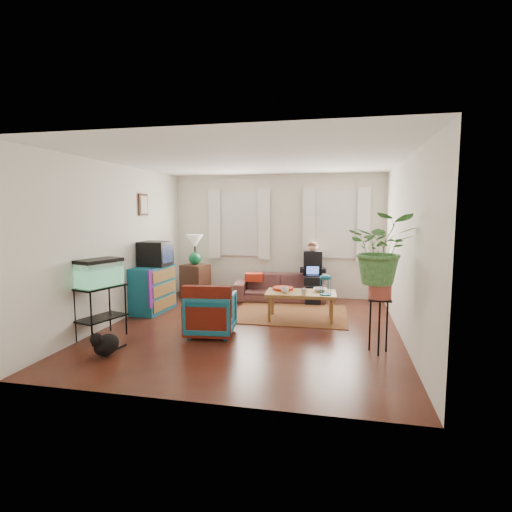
% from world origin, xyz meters
% --- Properties ---
extents(floor, '(4.50, 5.00, 0.01)m').
position_xyz_m(floor, '(0.00, 0.00, 0.00)').
color(floor, '#4F2B14').
rests_on(floor, ground).
extents(ceiling, '(4.50, 5.00, 0.01)m').
position_xyz_m(ceiling, '(0.00, 0.00, 2.60)').
color(ceiling, white).
rests_on(ceiling, wall_back).
extents(wall_back, '(4.50, 0.01, 2.60)m').
position_xyz_m(wall_back, '(0.00, 2.50, 1.30)').
color(wall_back, silver).
rests_on(wall_back, floor).
extents(wall_front, '(4.50, 0.01, 2.60)m').
position_xyz_m(wall_front, '(0.00, -2.50, 1.30)').
color(wall_front, silver).
rests_on(wall_front, floor).
extents(wall_left, '(0.01, 5.00, 2.60)m').
position_xyz_m(wall_left, '(-2.25, 0.00, 1.30)').
color(wall_left, silver).
rests_on(wall_left, floor).
extents(wall_right, '(0.01, 5.00, 2.60)m').
position_xyz_m(wall_right, '(2.25, 0.00, 1.30)').
color(wall_right, silver).
rests_on(wall_right, floor).
extents(window_left, '(1.08, 0.04, 1.38)m').
position_xyz_m(window_left, '(-0.80, 2.48, 1.55)').
color(window_left, white).
rests_on(window_left, wall_back).
extents(window_right, '(1.08, 0.04, 1.38)m').
position_xyz_m(window_right, '(1.25, 2.48, 1.55)').
color(window_right, white).
rests_on(window_right, wall_back).
extents(curtains_left, '(1.36, 0.06, 1.50)m').
position_xyz_m(curtains_left, '(-0.80, 2.40, 1.55)').
color(curtains_left, white).
rests_on(curtains_left, wall_back).
extents(curtains_right, '(1.36, 0.06, 1.50)m').
position_xyz_m(curtains_right, '(1.25, 2.40, 1.55)').
color(curtains_right, white).
rests_on(curtains_right, wall_back).
extents(picture_frame, '(0.04, 0.32, 0.40)m').
position_xyz_m(picture_frame, '(-2.21, 0.85, 1.95)').
color(picture_frame, '#3D2616').
rests_on(picture_frame, wall_left).
extents(area_rug, '(2.02, 1.63, 0.01)m').
position_xyz_m(area_rug, '(0.50, 0.97, 0.01)').
color(area_rug, brown).
rests_on(area_rug, floor).
extents(sofa, '(1.91, 0.91, 0.72)m').
position_xyz_m(sofa, '(0.15, 2.05, 0.36)').
color(sofa, brown).
rests_on(sofa, floor).
extents(seated_person, '(0.52, 0.61, 1.10)m').
position_xyz_m(seated_person, '(0.81, 2.12, 0.55)').
color(seated_person, black).
rests_on(seated_person, sofa).
extents(side_table, '(0.58, 0.58, 0.70)m').
position_xyz_m(side_table, '(-1.65, 1.96, 0.35)').
color(side_table, '#402618').
rests_on(side_table, floor).
extents(table_lamp, '(0.43, 0.43, 0.64)m').
position_xyz_m(table_lamp, '(-1.65, 1.96, 1.01)').
color(table_lamp, white).
rests_on(table_lamp, side_table).
extents(dresser, '(0.52, 0.95, 0.84)m').
position_xyz_m(dresser, '(-1.99, 0.67, 0.42)').
color(dresser, '#135873').
rests_on(dresser, floor).
extents(crt_tv, '(0.54, 0.49, 0.45)m').
position_xyz_m(crt_tv, '(-1.97, 0.76, 1.06)').
color(crt_tv, black).
rests_on(crt_tv, dresser).
extents(aquarium_stand, '(0.57, 0.77, 0.77)m').
position_xyz_m(aquarium_stand, '(-2.00, -0.94, 0.38)').
color(aquarium_stand, black).
rests_on(aquarium_stand, floor).
extents(aquarium, '(0.51, 0.70, 0.40)m').
position_xyz_m(aquarium, '(-2.00, -0.94, 0.97)').
color(aquarium, '#7FD899').
rests_on(aquarium, aquarium_stand).
extents(black_cat, '(0.34, 0.45, 0.35)m').
position_xyz_m(black_cat, '(-1.53, -1.55, 0.17)').
color(black_cat, black).
rests_on(black_cat, floor).
extents(armchair, '(0.74, 0.71, 0.70)m').
position_xyz_m(armchair, '(-0.51, -0.43, 0.35)').
color(armchair, '#135A72').
rests_on(armchair, floor).
extents(serape_throw, '(0.72, 0.24, 0.58)m').
position_xyz_m(serape_throw, '(-0.48, -0.70, 0.49)').
color(serape_throw, '#9E0A0A').
rests_on(serape_throw, armchair).
extents(coffee_table, '(1.19, 0.70, 0.48)m').
position_xyz_m(coffee_table, '(0.72, 0.64, 0.24)').
color(coffee_table, brown).
rests_on(coffee_table, floor).
extents(cup_a, '(0.14, 0.14, 0.10)m').
position_xyz_m(cup_a, '(0.47, 0.52, 0.53)').
color(cup_a, white).
rests_on(cup_a, coffee_table).
extents(cup_b, '(0.11, 0.11, 0.10)m').
position_xyz_m(cup_b, '(0.79, 0.45, 0.53)').
color(cup_b, beige).
rests_on(cup_b, coffee_table).
extents(bowl, '(0.24, 0.24, 0.06)m').
position_xyz_m(bowl, '(1.03, 0.76, 0.51)').
color(bowl, white).
rests_on(bowl, coffee_table).
extents(snack_tray, '(0.38, 0.38, 0.04)m').
position_xyz_m(snack_tray, '(0.40, 0.78, 0.50)').
color(snack_tray, '#B21414').
rests_on(snack_tray, coffee_table).
extents(birdcage, '(0.20, 0.20, 0.34)m').
position_xyz_m(birdcage, '(1.13, 0.50, 0.65)').
color(birdcage, '#115B6B').
rests_on(birdcage, coffee_table).
extents(plant_stand, '(0.32, 0.32, 0.72)m').
position_xyz_m(plant_stand, '(1.86, -0.72, 0.36)').
color(plant_stand, black).
rests_on(plant_stand, floor).
extents(potted_plant, '(0.85, 0.75, 0.92)m').
position_xyz_m(potted_plant, '(1.86, -0.72, 1.22)').
color(potted_plant, '#599947').
rests_on(potted_plant, plant_stand).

